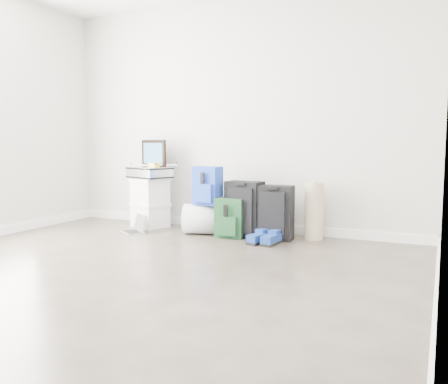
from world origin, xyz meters
The scene contains 14 objects.
ground centered at (0.00, 0.00, 0.00)m, with size 5.00×5.00×0.00m, color #322924.
room_envelope centered at (0.00, 0.02, 1.72)m, with size 4.52×5.02×2.71m.
boxes_stack centered at (-1.03, 2.19, 0.30)m, with size 0.52×0.47×0.60m.
briefcase centered at (-1.03, 2.19, 0.67)m, with size 0.48×0.35×0.14m, color #B2B2B7.
painting centered at (-1.03, 2.29, 0.91)m, with size 0.43×0.16×0.33m.
drone centered at (-0.95, 2.17, 0.77)m, with size 0.47×0.47×0.05m.
duffel_bag centered at (-0.16, 2.08, 0.17)m, with size 0.34×0.34×0.55m, color #92969A.
blue_backpack centered at (-0.16, 2.05, 0.55)m, with size 0.32×0.25×0.43m.
large_suitcase centered at (0.26, 2.11, 0.31)m, with size 0.42×0.29×0.62m.
green_backpack centered at (0.14, 2.00, 0.21)m, with size 0.32×0.25×0.43m.
carry_on centered at (0.62, 2.11, 0.29)m, with size 0.38×0.26×0.58m.
shoes centered at (0.61, 1.85, 0.05)m, with size 0.31×0.33×0.10m.
rolled_rug centered at (1.00, 2.30, 0.31)m, with size 0.20×0.20×0.61m, color tan.
laptop centered at (-0.97, 1.79, 0.05)m, with size 0.36×0.34×0.21m.
Camera 1 is at (2.25, -2.68, 1.04)m, focal length 38.00 mm.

